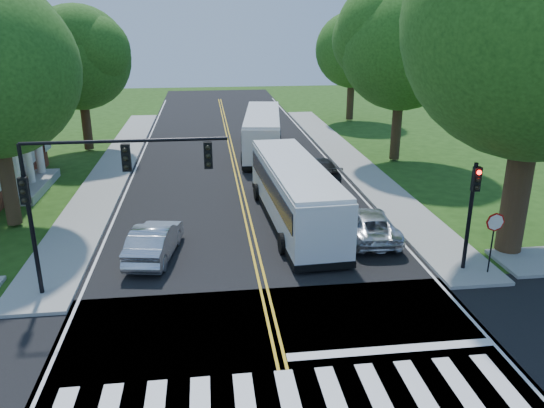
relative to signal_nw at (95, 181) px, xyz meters
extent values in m
plane|color=#1D3F0F|center=(5.86, -6.43, -4.38)|extent=(140.00, 140.00, 0.00)
cube|color=black|center=(5.86, 11.57, -4.37)|extent=(14.00, 96.00, 0.01)
cube|color=black|center=(5.86, -6.43, -4.37)|extent=(60.00, 12.00, 0.01)
cube|color=gold|center=(5.86, 15.57, -4.36)|extent=(0.36, 70.00, 0.01)
cube|color=silver|center=(-0.94, 15.57, -4.36)|extent=(0.12, 70.00, 0.01)
cube|color=silver|center=(12.66, 15.57, -4.36)|extent=(0.12, 70.00, 0.01)
cube|color=silver|center=(5.86, -6.93, -4.36)|extent=(12.60, 3.00, 0.01)
cube|color=silver|center=(9.36, -4.83, -4.36)|extent=(6.60, 0.40, 0.01)
cube|color=gray|center=(-2.44, 18.57, -4.30)|extent=(2.60, 40.00, 0.15)
cube|color=gray|center=(14.16, 18.57, -4.30)|extent=(2.60, 40.00, 0.15)
cylinder|color=#322314|center=(16.86, 1.57, -1.23)|extent=(1.10, 1.10, 6.00)
sphere|color=#397723|center=(16.86, 1.57, 5.28)|extent=(10.80, 10.80, 10.80)
cylinder|color=#322314|center=(-5.64, 7.57, -1.83)|extent=(0.70, 0.70, 4.80)
cylinder|color=#322314|center=(-5.14, 23.57, -2.03)|extent=(0.70, 0.70, 4.40)
sphere|color=#397723|center=(-5.14, 23.57, 2.64)|extent=(7.60, 7.60, 7.60)
cylinder|color=#322314|center=(17.36, 17.57, -1.73)|extent=(0.70, 0.70, 5.00)
sphere|color=#397723|center=(17.36, 17.57, 3.50)|extent=(8.40, 8.40, 8.40)
cylinder|color=#322314|center=(18.36, 33.57, -2.03)|extent=(0.70, 0.70, 4.40)
sphere|color=#397723|center=(18.36, 33.57, 2.51)|extent=(7.20, 7.20, 7.20)
cube|color=silver|center=(-6.54, 13.57, 0.02)|extent=(1.40, 6.00, 0.45)
cube|color=gray|center=(-6.54, 13.57, -4.13)|extent=(1.80, 6.00, 0.50)
cylinder|color=silver|center=(-6.54, 11.37, -2.28)|extent=(0.50, 0.50, 4.20)
cylinder|color=silver|center=(-6.54, 13.57, -2.28)|extent=(0.50, 0.50, 4.20)
cylinder|color=silver|center=(-6.54, 15.77, -2.28)|extent=(0.50, 0.50, 4.20)
cylinder|color=black|center=(-2.34, 0.07, -1.93)|extent=(0.16, 0.16, 4.60)
cube|color=black|center=(-2.34, -0.08, -0.23)|extent=(0.30, 0.22, 0.95)
sphere|color=black|center=(-2.34, -0.22, 0.07)|extent=(0.18, 0.18, 0.18)
cylinder|color=black|center=(1.16, 0.07, 1.37)|extent=(7.00, 0.12, 0.12)
cube|color=black|center=(1.16, -0.08, 0.82)|extent=(0.30, 0.22, 0.95)
cube|color=black|center=(3.96, -0.08, 0.82)|extent=(0.30, 0.22, 0.95)
cylinder|color=black|center=(14.06, 0.07, -2.03)|extent=(0.16, 0.16, 4.40)
cube|color=black|center=(14.06, -0.08, -0.43)|extent=(0.30, 0.22, 0.95)
sphere|color=#FF0A05|center=(14.06, -0.22, -0.13)|extent=(0.18, 0.18, 0.18)
cylinder|color=black|center=(14.86, -0.43, -3.13)|extent=(0.06, 0.06, 2.20)
cylinder|color=#A50A07|center=(14.86, -0.46, -2.08)|extent=(0.76, 0.04, 0.76)
cube|color=silver|center=(8.13, 6.29, -2.84)|extent=(3.10, 11.74, 2.71)
cube|color=black|center=(8.13, 6.29, -2.35)|extent=(3.13, 10.93, 0.94)
cube|color=black|center=(7.83, 12.14, -2.50)|extent=(2.41, 0.22, 1.58)
cube|color=orange|center=(7.83, 12.14, -1.61)|extent=(1.68, 0.19, 0.32)
cube|color=black|center=(8.13, 6.29, -4.04)|extent=(3.16, 11.84, 0.30)
cube|color=silver|center=(8.13, 6.29, -1.43)|extent=(3.04, 11.38, 0.22)
cylinder|color=black|center=(9.21, 10.19, -3.89)|extent=(0.36, 0.96, 0.95)
cylinder|color=black|center=(6.66, 10.06, -3.89)|extent=(0.36, 0.96, 0.95)
cylinder|color=black|center=(9.59, 2.81, -3.89)|extent=(0.36, 0.96, 0.95)
cylinder|color=black|center=(7.04, 2.68, -3.89)|extent=(0.36, 0.96, 0.95)
cube|color=silver|center=(8.19, 21.27, -2.84)|extent=(3.98, 11.88, 2.72)
cube|color=black|center=(8.19, 21.27, -2.34)|extent=(3.95, 11.08, 0.94)
cube|color=black|center=(8.94, 27.10, -2.49)|extent=(2.41, 0.41, 1.58)
cube|color=orange|center=(8.94, 27.10, -1.60)|extent=(1.68, 0.31, 0.32)
cube|color=black|center=(8.19, 21.27, -4.04)|extent=(4.04, 11.99, 0.30)
cube|color=silver|center=(8.19, 21.27, -1.42)|extent=(3.89, 11.53, 0.22)
cylinder|color=black|center=(9.96, 24.93, -3.89)|extent=(0.43, 0.98, 0.95)
cylinder|color=black|center=(7.41, 25.25, -3.89)|extent=(0.43, 0.98, 0.95)
cylinder|color=black|center=(9.02, 17.58, -3.89)|extent=(0.43, 0.98, 0.95)
cylinder|color=black|center=(6.47, 17.91, -3.89)|extent=(0.43, 0.98, 0.95)
imported|color=silver|center=(1.54, 3.00, -3.62)|extent=(2.31, 4.74, 1.49)
imported|color=silver|center=(11.22, 3.88, -3.70)|extent=(2.49, 4.95, 1.34)
imported|color=black|center=(10.96, 13.63, -3.67)|extent=(2.23, 4.89, 1.39)
camera|label=1|loc=(3.90, -18.26, 5.32)|focal=35.00mm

